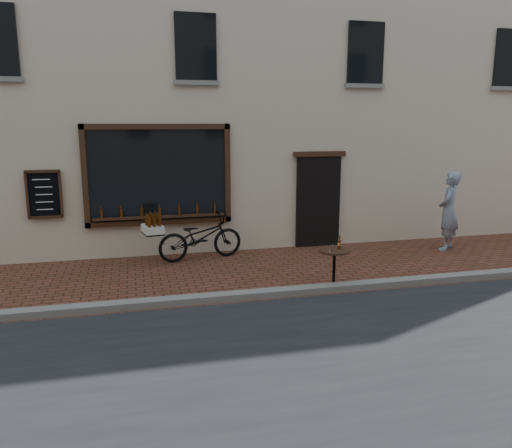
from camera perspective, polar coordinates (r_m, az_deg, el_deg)
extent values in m
plane|color=#4E2B19|center=(8.73, 3.34, -8.56)|extent=(90.00, 90.00, 0.00)
cube|color=slate|center=(8.89, 2.96, -7.77)|extent=(90.00, 0.25, 0.12)
cube|color=#C4B29A|center=(14.67, -4.41, 19.35)|extent=(28.00, 6.00, 10.00)
cube|color=black|center=(11.35, -11.09, 5.52)|extent=(3.00, 0.06, 2.00)
cube|color=black|center=(11.27, -11.30, 10.87)|extent=(3.24, 0.10, 0.12)
cube|color=black|center=(11.48, -10.89, 0.24)|extent=(3.24, 0.10, 0.12)
cube|color=black|center=(11.36, -19.00, 5.11)|extent=(0.12, 0.10, 2.24)
cube|color=black|center=(11.51, -3.28, 5.79)|extent=(0.12, 0.10, 2.24)
cube|color=black|center=(11.41, -10.90, 0.83)|extent=(2.90, 0.16, 0.05)
cube|color=black|center=(12.24, 7.10, 2.53)|extent=(1.10, 0.10, 2.20)
cube|color=black|center=(12.09, 7.29, 7.95)|extent=(1.30, 0.10, 0.12)
cube|color=black|center=(11.51, -23.05, 3.14)|extent=(0.62, 0.04, 0.92)
cylinder|color=#3D1C07|center=(11.39, -17.20, 1.12)|extent=(0.06, 0.06, 0.19)
cylinder|color=#3D1C07|center=(11.38, -15.11, 1.22)|extent=(0.06, 0.06, 0.19)
cylinder|color=#3D1C07|center=(11.37, -13.01, 1.33)|extent=(0.06, 0.06, 0.19)
cylinder|color=#3D1C07|center=(11.39, -10.92, 1.43)|extent=(0.06, 0.06, 0.19)
cylinder|color=#3D1C07|center=(11.41, -8.83, 1.52)|extent=(0.06, 0.06, 0.19)
cylinder|color=#3D1C07|center=(11.46, -6.76, 1.62)|extent=(0.06, 0.06, 0.19)
cylinder|color=#3D1C07|center=(11.52, -4.70, 1.71)|extent=(0.06, 0.06, 0.19)
cube|color=black|center=(11.49, -6.90, 19.47)|extent=(0.90, 0.06, 1.40)
cube|color=black|center=(12.64, 12.44, 18.56)|extent=(0.90, 0.06, 1.40)
cube|color=black|center=(14.81, 27.07, 16.54)|extent=(0.90, 0.06, 1.40)
imported|color=black|center=(11.13, -6.36, -1.50)|extent=(2.00, 1.02, 1.00)
cube|color=black|center=(10.80, -11.70, -1.03)|extent=(0.48, 0.60, 0.03)
cube|color=silver|center=(10.78, -11.73, -0.54)|extent=(0.48, 0.62, 0.16)
cylinder|color=#3D1C07|center=(10.58, -10.92, 0.28)|extent=(0.06, 0.06, 0.21)
cylinder|color=#3D1C07|center=(10.56, -11.51, 0.23)|extent=(0.06, 0.06, 0.21)
cylinder|color=#3D1C07|center=(10.53, -12.10, 0.17)|extent=(0.06, 0.06, 0.21)
cylinder|color=#3D1C07|center=(10.71, -11.10, 0.40)|extent=(0.06, 0.06, 0.21)
cylinder|color=#3D1C07|center=(10.68, -11.68, 0.35)|extent=(0.06, 0.06, 0.21)
cylinder|color=#3D1C07|center=(10.66, -12.26, 0.30)|extent=(0.06, 0.06, 0.21)
cylinder|color=#3D1C07|center=(10.84, -11.28, 0.53)|extent=(0.06, 0.06, 0.21)
cylinder|color=#3D1C07|center=(10.81, -11.85, 0.48)|extent=(0.06, 0.06, 0.21)
cylinder|color=#3D1C07|center=(10.79, -12.42, 0.43)|extent=(0.06, 0.06, 0.21)
cylinder|color=#3D1C07|center=(10.96, -11.44, 0.65)|extent=(0.06, 0.06, 0.21)
cylinder|color=#3D1C07|center=(10.94, -12.01, 0.60)|extent=(0.06, 0.06, 0.21)
cylinder|color=black|center=(9.38, 8.83, -7.15)|extent=(0.41, 0.41, 0.03)
cylinder|color=black|center=(9.27, 8.90, -5.14)|extent=(0.06, 0.06, 0.66)
cylinder|color=black|center=(9.18, 8.97, -3.05)|extent=(0.57, 0.57, 0.04)
cylinder|color=gold|center=(9.25, 9.50, -2.28)|extent=(0.06, 0.06, 0.06)
cylinder|color=white|center=(9.07, 8.60, -2.71)|extent=(0.07, 0.07, 0.12)
imported|color=gray|center=(12.68, 21.16, 1.40)|extent=(0.81, 0.79, 1.87)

